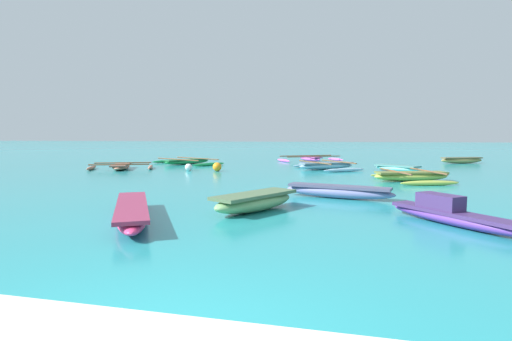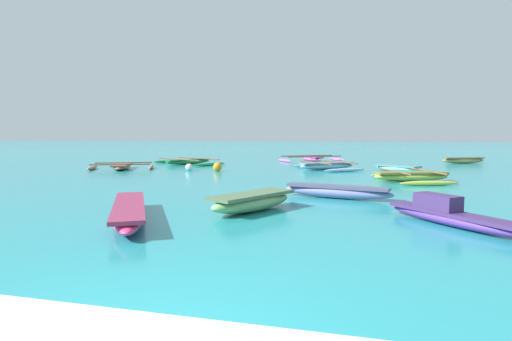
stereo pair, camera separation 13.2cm
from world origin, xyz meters
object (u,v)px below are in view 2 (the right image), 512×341
moored_boat_6 (122,166)px  moored_boat_8 (129,211)px  moored_boat_7 (337,191)px  moored_boat_3 (451,215)px  moored_boat_10 (411,176)px  moored_boat_5 (327,166)px  moored_boat_2 (311,159)px  moored_boat_1 (398,168)px  moored_boat_0 (463,160)px  moored_boat_9 (188,161)px  mooring_buoy_0 (189,167)px  moored_boat_4 (252,201)px  mooring_buoy_1 (217,167)px

moored_boat_6 → moored_boat_8: size_ratio=1.02×
moored_boat_6 → moored_boat_7: (12.25, -7.76, 0.06)m
moored_boat_3 → moored_boat_10: (0.28, 8.49, -0.01)m
moored_boat_5 → moored_boat_8: 15.11m
moored_boat_2 → moored_boat_8: size_ratio=1.26×
moored_boat_1 → moored_boat_3: bearing=-53.0°
moored_boat_0 → moored_boat_6: size_ratio=0.75×
moored_boat_0 → moored_boat_2: 10.30m
moored_boat_1 → moored_boat_5: 3.74m
moored_boat_2 → moored_boat_9: (-7.59, -5.07, -0.01)m
moored_boat_2 → mooring_buoy_0: moored_boat_2 is taller
moored_boat_6 → moored_boat_8: 14.44m
mooring_buoy_0 → moored_boat_4: bearing=-59.0°
moored_boat_7 → mooring_buoy_0: size_ratio=8.68×
moored_boat_6 → moored_boat_3: bearing=29.6°
mooring_buoy_0 → mooring_buoy_1: 1.57m
moored_boat_2 → moored_boat_10: moored_boat_10 is taller
moored_boat_2 → moored_boat_3: moored_boat_3 is taller
moored_boat_0 → moored_boat_2: (-10.30, 0.01, -0.04)m
moored_boat_6 → moored_boat_10: (15.03, -2.42, 0.05)m
mooring_buoy_0 → mooring_buoy_1: bearing=4.8°
moored_boat_10 → mooring_buoy_1: (-9.36, 2.48, 0.03)m
moored_boat_4 → moored_boat_10: 9.25m
moored_boat_5 → moored_boat_7: moored_boat_5 is taller
moored_boat_5 → mooring_buoy_0: size_ratio=11.24×
mooring_buoy_1 → moored_boat_0: bearing=34.1°
moored_boat_7 → moored_boat_0: bearing=79.6°
moored_boat_7 → moored_boat_9: size_ratio=0.64×
moored_boat_5 → moored_boat_4: bearing=-130.2°
moored_boat_10 → moored_boat_8: bearing=-144.5°
moored_boat_8 → mooring_buoy_0: (-3.79, 12.02, -0.02)m
moored_boat_0 → moored_boat_2: size_ratio=0.61×
moored_boat_1 → mooring_buoy_1: mooring_buoy_1 is taller
moored_boat_8 → moored_boat_4: bearing=95.6°
moored_boat_4 → mooring_buoy_1: mooring_buoy_1 is taller
moored_boat_6 → moored_boat_10: 15.22m
moored_boat_3 → moored_boat_2: bearing=154.5°
moored_boat_6 → moored_boat_1: bearing=74.1°
moored_boat_5 → moored_boat_6: (-11.24, -2.63, -0.04)m
moored_boat_4 → moored_boat_10: moored_boat_4 is taller
moored_boat_5 → moored_boat_6: size_ratio=1.09×
moored_boat_2 → moored_boat_5: size_ratio=1.13×
moored_boat_8 → moored_boat_9: 17.73m
moored_boat_1 → moored_boat_6: (-14.94, -2.09, -0.03)m
moored_boat_2 → moored_boat_10: 13.28m
moored_boat_3 → moored_boat_9: 20.10m
moored_boat_3 → moored_boat_9: size_ratio=0.56×
moored_boat_2 → moored_boat_3: (5.16, -20.60, 0.03)m
moored_boat_8 → moored_boat_10: 12.02m
moored_boat_3 → moored_boat_5: (-3.50, 13.55, -0.01)m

